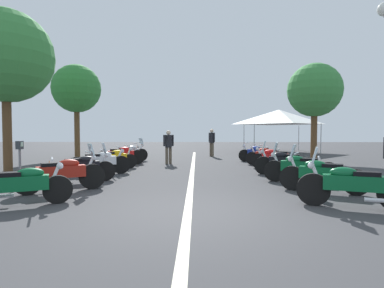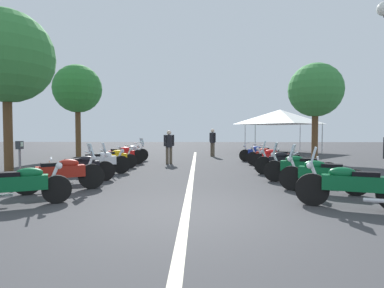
{
  "view_description": "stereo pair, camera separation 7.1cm",
  "coord_description": "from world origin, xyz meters",
  "px_view_note": "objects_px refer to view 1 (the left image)",
  "views": [
    {
      "loc": [
        -5.65,
        -0.17,
        1.54
      ],
      "look_at": [
        5.47,
        0.0,
        1.09
      ],
      "focal_mm": 28.66,
      "sensor_mm": 36.0,
      "label": 1
    },
    {
      "loc": [
        -5.65,
        -0.24,
        1.54
      ],
      "look_at": [
        5.47,
        0.0,
        1.09
      ],
      "focal_mm": 28.66,
      "sensor_mm": 36.0,
      "label": 2
    }
  ],
  "objects_px": {
    "event_tent": "(279,117)",
    "motorcycle_right_row_0": "(352,185)",
    "motorcycle_right_row_4": "(275,158)",
    "bystander_0": "(212,140)",
    "motorcycle_left_row_1": "(63,173)",
    "motorcycle_left_row_6": "(129,153)",
    "motorcycle_right_row_3": "(285,162)",
    "motorcycle_right_row_6": "(259,153)",
    "motorcycle_left_row_4": "(114,158)",
    "parking_meter": "(20,156)",
    "motorcycle_right_row_5": "(267,156)",
    "roadside_tree_1": "(5,57)",
    "motorcycle_left_row_5": "(121,155)",
    "roadside_tree_2": "(76,89)",
    "roadside_tree_0": "(315,91)",
    "motorcycle_left_row_3": "(100,162)",
    "bystander_1": "(169,144)",
    "motorcycle_left_row_2": "(82,167)",
    "motorcycle_right_row_1": "(321,174)",
    "traffic_cone_0": "(49,170)",
    "motorcycle_right_row_2": "(300,167)",
    "motorcycle_left_row_0": "(22,185)"
  },
  "relations": [
    {
      "from": "motorcycle_right_row_0",
      "to": "motorcycle_right_row_5",
      "type": "bearing_deg",
      "value": -70.52
    },
    {
      "from": "motorcycle_right_row_3",
      "to": "motorcycle_right_row_6",
      "type": "xyz_separation_m",
      "value": [
        4.72,
        -0.03,
        -0.02
      ]
    },
    {
      "from": "motorcycle_right_row_4",
      "to": "bystander_0",
      "type": "relative_size",
      "value": 1.1
    },
    {
      "from": "motorcycle_left_row_6",
      "to": "motorcycle_left_row_2",
      "type": "bearing_deg",
      "value": -123.96
    },
    {
      "from": "motorcycle_left_row_5",
      "to": "roadside_tree_2",
      "type": "relative_size",
      "value": 0.36
    },
    {
      "from": "motorcycle_left_row_1",
      "to": "bystander_1",
      "type": "xyz_separation_m",
      "value": [
        6.78,
        -2.09,
        0.46
      ]
    },
    {
      "from": "motorcycle_left_row_2",
      "to": "motorcycle_left_row_3",
      "type": "relative_size",
      "value": 0.93
    },
    {
      "from": "motorcycle_left_row_1",
      "to": "motorcycle_right_row_2",
      "type": "bearing_deg",
      "value": -19.27
    },
    {
      "from": "motorcycle_left_row_2",
      "to": "motorcycle_right_row_3",
      "type": "distance_m",
      "value": 6.8
    },
    {
      "from": "motorcycle_left_row_3",
      "to": "bystander_0",
      "type": "distance_m",
      "value": 9.23
    },
    {
      "from": "motorcycle_right_row_0",
      "to": "parking_meter",
      "type": "xyz_separation_m",
      "value": [
        2.0,
        7.87,
        0.42
      ]
    },
    {
      "from": "bystander_1",
      "to": "roadside_tree_0",
      "type": "relative_size",
      "value": 0.31
    },
    {
      "from": "motorcycle_left_row_5",
      "to": "parking_meter",
      "type": "distance_m",
      "value": 6.04
    },
    {
      "from": "motorcycle_left_row_6",
      "to": "motorcycle_right_row_3",
      "type": "xyz_separation_m",
      "value": [
        -4.71,
        -6.58,
        -0.0
      ]
    },
    {
      "from": "motorcycle_left_row_5",
      "to": "roadside_tree_0",
      "type": "height_order",
      "value": "roadside_tree_0"
    },
    {
      "from": "parking_meter",
      "to": "event_tent",
      "type": "height_order",
      "value": "event_tent"
    },
    {
      "from": "motorcycle_left_row_3",
      "to": "motorcycle_right_row_4",
      "type": "distance_m",
      "value": 6.9
    },
    {
      "from": "motorcycle_right_row_1",
      "to": "motorcycle_right_row_4",
      "type": "relative_size",
      "value": 1.05
    },
    {
      "from": "event_tent",
      "to": "motorcycle_right_row_0",
      "type": "bearing_deg",
      "value": 169.75
    },
    {
      "from": "motorcycle_left_row_0",
      "to": "roadside_tree_1",
      "type": "xyz_separation_m",
      "value": [
        5.26,
        3.56,
        3.9
      ]
    },
    {
      "from": "roadside_tree_0",
      "to": "parking_meter",
      "type": "bearing_deg",
      "value": 126.41
    },
    {
      "from": "motorcycle_right_row_5",
      "to": "roadside_tree_1",
      "type": "bearing_deg",
      "value": 36.49
    },
    {
      "from": "motorcycle_left_row_6",
      "to": "parking_meter",
      "type": "height_order",
      "value": "parking_meter"
    },
    {
      "from": "motorcycle_left_row_6",
      "to": "motorcycle_right_row_2",
      "type": "distance_m",
      "value": 9.12
    },
    {
      "from": "motorcycle_left_row_4",
      "to": "motorcycle_left_row_5",
      "type": "distance_m",
      "value": 1.6
    },
    {
      "from": "motorcycle_right_row_3",
      "to": "parking_meter",
      "type": "xyz_separation_m",
      "value": [
        -2.69,
        7.87,
        0.43
      ]
    },
    {
      "from": "motorcycle_left_row_4",
      "to": "motorcycle_right_row_0",
      "type": "xyz_separation_m",
      "value": [
        -6.28,
        -6.5,
        0.03
      ]
    },
    {
      "from": "motorcycle_right_row_0",
      "to": "motorcycle_left_row_6",
      "type": "bearing_deg",
      "value": -34.72
    },
    {
      "from": "motorcycle_left_row_6",
      "to": "motorcycle_right_row_0",
      "type": "height_order",
      "value": "motorcycle_right_row_0"
    },
    {
      "from": "traffic_cone_0",
      "to": "motorcycle_right_row_2",
      "type": "bearing_deg",
      "value": -93.98
    },
    {
      "from": "motorcycle_left_row_2",
      "to": "event_tent",
      "type": "distance_m",
      "value": 17.19
    },
    {
      "from": "motorcycle_right_row_4",
      "to": "parking_meter",
      "type": "height_order",
      "value": "parking_meter"
    },
    {
      "from": "motorcycle_right_row_4",
      "to": "roadside_tree_2",
      "type": "distance_m",
      "value": 12.66
    },
    {
      "from": "motorcycle_left_row_3",
      "to": "motorcycle_left_row_5",
      "type": "distance_m",
      "value": 3.19
    },
    {
      "from": "motorcycle_left_row_0",
      "to": "roadside_tree_0",
      "type": "relative_size",
      "value": 0.36
    },
    {
      "from": "motorcycle_left_row_1",
      "to": "motorcycle_right_row_6",
      "type": "height_order",
      "value": "motorcycle_left_row_1"
    },
    {
      "from": "motorcycle_left_row_5",
      "to": "motorcycle_right_row_0",
      "type": "height_order",
      "value": "motorcycle_right_row_0"
    },
    {
      "from": "motorcycle_right_row_3",
      "to": "motorcycle_right_row_6",
      "type": "height_order",
      "value": "motorcycle_right_row_3"
    },
    {
      "from": "motorcycle_left_row_4",
      "to": "parking_meter",
      "type": "bearing_deg",
      "value": -141.15
    },
    {
      "from": "motorcycle_right_row_4",
      "to": "motorcycle_left_row_5",
      "type": "bearing_deg",
      "value": 11.54
    },
    {
      "from": "motorcycle_left_row_1",
      "to": "motorcycle_left_row_6",
      "type": "height_order",
      "value": "motorcycle_left_row_1"
    },
    {
      "from": "motorcycle_left_row_6",
      "to": "roadside_tree_1",
      "type": "relative_size",
      "value": 0.3
    },
    {
      "from": "motorcycle_right_row_6",
      "to": "motorcycle_right_row_0",
      "type": "bearing_deg",
      "value": 115.1
    },
    {
      "from": "roadside_tree_1",
      "to": "roadside_tree_2",
      "type": "xyz_separation_m",
      "value": [
        7.15,
        0.16,
        -0.22
      ]
    },
    {
      "from": "roadside_tree_0",
      "to": "motorcycle_right_row_4",
      "type": "bearing_deg",
      "value": 140.6
    },
    {
      "from": "motorcycle_left_row_2",
      "to": "parking_meter",
      "type": "distance_m",
      "value": 1.72
    },
    {
      "from": "motorcycle_right_row_1",
      "to": "bystander_1",
      "type": "xyz_separation_m",
      "value": [
        6.77,
        4.5,
        0.47
      ]
    },
    {
      "from": "motorcycle_left_row_1",
      "to": "parking_meter",
      "type": "xyz_separation_m",
      "value": [
        0.4,
        1.33,
        0.42
      ]
    },
    {
      "from": "traffic_cone_0",
      "to": "event_tent",
      "type": "distance_m",
      "value": 17.53
    },
    {
      "from": "bystander_1",
      "to": "roadside_tree_2",
      "type": "relative_size",
      "value": 0.29
    }
  ]
}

